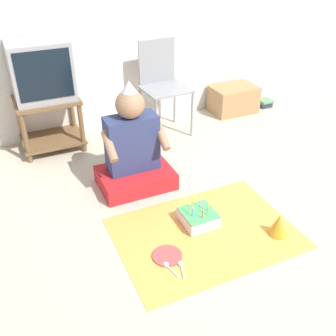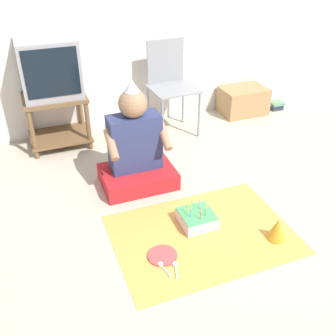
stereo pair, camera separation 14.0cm
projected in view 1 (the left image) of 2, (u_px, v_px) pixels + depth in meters
The scene contains 13 objects.
ground_plane at pixel (278, 228), 2.80m from camera, with size 16.00×16.00×0.00m, color #BCB29E.
tv_stand at pixel (50, 119), 3.66m from camera, with size 0.56×0.44×0.50m.
tv at pixel (41, 70), 3.42m from camera, with size 0.51×0.40×0.51m.
folding_chair at pixel (162, 80), 3.87m from camera, with size 0.45×0.43×0.91m.
cardboard_box_stack at pixel (233, 99), 4.47m from camera, with size 0.50×0.34×0.30m.
book_pile at pixel (265, 103), 4.65m from camera, with size 0.16×0.15×0.08m.
person_seated at pixel (133, 152), 3.13m from camera, with size 0.59×0.43×0.88m.
party_cloth at pixel (205, 233), 2.75m from camera, with size 1.23×0.89×0.01m.
birthday_cake at pixel (198, 217), 2.82m from camera, with size 0.24×0.24×0.17m.
party_hat_blue at pixel (279, 224), 2.70m from camera, with size 0.13×0.13×0.16m.
paper_plate at pixel (167, 256), 2.55m from camera, with size 0.19×0.19×0.01m.
plastic_spoon_near at pixel (168, 266), 2.48m from camera, with size 0.05×0.14×0.01m.
plastic_spoon_far at pixel (181, 265), 2.48m from camera, with size 0.06×0.14×0.01m.
Camera 1 is at (-1.60, -1.63, 1.84)m, focal length 42.00 mm.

